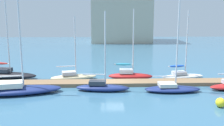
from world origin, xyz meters
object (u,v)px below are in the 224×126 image
object	(u,v)px
sailboat_0	(7,73)
sailboat_4	(130,75)
sailboat_6	(182,75)
sailboat_2	(73,76)
harbor_building_distant	(121,9)
sailboat_5	(172,88)
sailboat_3	(102,86)
sailboat_1	(18,89)
mooring_buoy_yellow	(220,103)

from	to	relation	value
sailboat_0	sailboat_4	bearing A→B (deg)	5.07
sailboat_0	sailboat_6	distance (m)	20.80
sailboat_2	harbor_building_distant	xyz separation A→B (m)	(8.50, 43.19, 8.62)
sailboat_5	sailboat_2	bearing A→B (deg)	153.45
sailboat_3	sailboat_0	bearing A→B (deg)	158.73
sailboat_3	harbor_building_distant	world-z (taller)	harbor_building_distant
sailboat_3	sailboat_4	size ratio (longest dim) A/B	0.96
sailboat_1	sailboat_2	distance (m)	7.03
sailboat_4	harbor_building_distant	bearing A→B (deg)	91.39
sailboat_2	mooring_buoy_yellow	xyz separation A→B (m)	(13.01, -9.41, -0.05)
sailboat_2	harbor_building_distant	world-z (taller)	harbor_building_distant
sailboat_3	sailboat_6	distance (m)	10.44
sailboat_4	sailboat_0	bearing A→B (deg)	179.52
sailboat_0	mooring_buoy_yellow	bearing A→B (deg)	-17.05
sailboat_3	sailboat_6	size ratio (longest dim) A/B	0.98
sailboat_0	sailboat_4	xyz separation A→B (m)	(14.58, -1.12, -0.02)
sailboat_4	mooring_buoy_yellow	bearing A→B (deg)	-51.61
sailboat_0	sailboat_6	xyz separation A→B (m)	(20.77, -1.15, -0.09)
sailboat_3	sailboat_5	world-z (taller)	sailboat_5
harbor_building_distant	sailboat_0	bearing A→B (deg)	-111.38
sailboat_6	harbor_building_distant	world-z (taller)	harbor_building_distant
sailboat_4	harbor_building_distant	xyz separation A→B (m)	(1.92, 43.25, 8.50)
sailboat_2	mooring_buoy_yellow	world-z (taller)	sailboat_2
sailboat_4	mooring_buoy_yellow	world-z (taller)	sailboat_4
sailboat_1	sailboat_2	xyz separation A→B (m)	(4.57, 5.34, -0.08)
sailboat_5	sailboat_4	bearing A→B (deg)	125.55
sailboat_1	sailboat_3	xyz separation A→B (m)	(7.93, 0.77, -0.05)
sailboat_2	harbor_building_distant	size ratio (longest dim) A/B	0.40
sailboat_5	mooring_buoy_yellow	bearing A→B (deg)	-56.72
sailboat_0	mooring_buoy_yellow	size ratio (longest dim) A/B	14.94
sailboat_1	sailboat_4	distance (m)	12.35
sailboat_4	harbor_building_distant	size ratio (longest dim) A/B	0.45
sailboat_2	sailboat_5	distance (m)	11.40
sailboat_6	harbor_building_distant	size ratio (longest dim) A/B	0.44
sailboat_0	sailboat_6	world-z (taller)	sailboat_0
sailboat_6	harbor_building_distant	distance (m)	44.32
sailboat_0	sailboat_6	bearing A→B (deg)	6.31
sailboat_2	harbor_building_distant	distance (m)	44.86
sailboat_1	sailboat_5	distance (m)	14.77
sailboat_0	harbor_building_distant	xyz separation A→B (m)	(16.49, 42.13, 8.48)
sailboat_1	harbor_building_distant	size ratio (longest dim) A/B	0.55
sailboat_1	sailboat_6	world-z (taller)	sailboat_1
sailboat_4	harbor_building_distant	world-z (taller)	harbor_building_distant
sailboat_5	sailboat_6	distance (m)	5.66
sailboat_3	sailboat_4	world-z (taller)	sailboat_4
sailboat_4	mooring_buoy_yellow	size ratio (longest dim) A/B	10.29
sailboat_0	sailboat_4	size ratio (longest dim) A/B	1.45
sailboat_1	mooring_buoy_yellow	world-z (taller)	sailboat_1
sailboat_2	sailboat_6	size ratio (longest dim) A/B	0.91
sailboat_0	harbor_building_distant	world-z (taller)	harbor_building_distant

